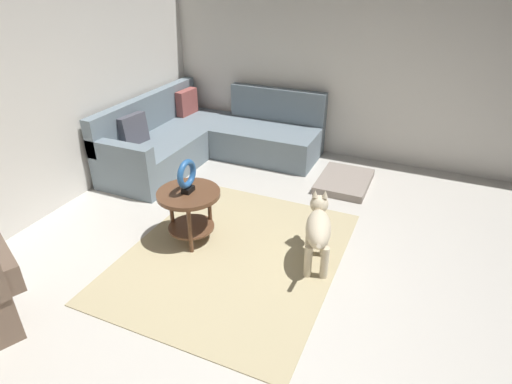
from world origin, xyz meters
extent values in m
cube|color=beige|center=(0.00, 0.00, -0.05)|extent=(6.00, 6.00, 0.10)
cube|color=silver|center=(0.00, 2.94, 1.35)|extent=(6.00, 0.12, 2.70)
cube|color=silver|center=(2.94, 0.00, 1.35)|extent=(0.12, 6.00, 2.70)
cube|color=tan|center=(0.15, 0.70, 0.01)|extent=(2.30, 1.90, 0.01)
cube|color=slate|center=(1.73, 2.41, 0.21)|extent=(2.20, 0.85, 0.42)
cube|color=slate|center=(1.73, 2.76, 0.65)|extent=(2.20, 0.14, 0.46)
cube|color=slate|center=(2.41, 1.28, 0.21)|extent=(0.85, 1.40, 0.42)
cube|color=slate|center=(2.76, 1.28, 0.65)|extent=(0.14, 1.40, 0.46)
cube|color=slate|center=(0.71, 2.41, 0.53)|extent=(0.16, 0.85, 0.22)
cube|color=#994C47|center=(2.48, 2.61, 0.59)|extent=(0.39, 0.15, 0.38)
cube|color=#4C4C56|center=(1.23, 2.61, 0.59)|extent=(0.40, 0.21, 0.39)
cube|color=brown|center=(-1.19, 1.90, 0.51)|extent=(0.35, 0.58, 0.22)
cylinder|color=brown|center=(0.21, 1.19, 0.52)|extent=(0.60, 0.60, 0.04)
cylinder|color=brown|center=(0.21, 1.19, 0.15)|extent=(0.45, 0.45, 0.02)
cylinder|color=brown|center=(0.21, 1.41, 0.25)|extent=(0.04, 0.04, 0.50)
cylinder|color=brown|center=(0.03, 1.08, 0.25)|extent=(0.04, 0.04, 0.50)
cylinder|color=brown|center=(0.40, 1.08, 0.25)|extent=(0.04, 0.04, 0.50)
cube|color=black|center=(0.21, 1.19, 0.57)|extent=(0.12, 0.08, 0.05)
torus|color=#265999|center=(0.21, 1.19, 0.73)|extent=(0.28, 0.06, 0.28)
cube|color=gray|center=(1.98, 0.08, 0.04)|extent=(0.80, 0.60, 0.09)
cylinder|color=beige|center=(0.44, 0.06, 0.16)|extent=(0.07, 0.07, 0.32)
cylinder|color=beige|center=(0.48, -0.08, 0.16)|extent=(0.07, 0.07, 0.32)
cylinder|color=beige|center=(0.14, -0.03, 0.16)|extent=(0.07, 0.07, 0.32)
cylinder|color=beige|center=(0.18, -0.16, 0.16)|extent=(0.07, 0.07, 0.32)
ellipsoid|color=beige|center=(0.31, -0.05, 0.40)|extent=(0.56, 0.35, 0.24)
sphere|color=beige|center=(0.60, 0.03, 0.48)|extent=(0.17, 0.17, 0.17)
ellipsoid|color=beige|center=(0.67, 0.05, 0.46)|extent=(0.13, 0.10, 0.07)
cone|color=beige|center=(0.57, 0.07, 0.59)|extent=(0.06, 0.06, 0.07)
cone|color=beige|center=(0.60, -0.02, 0.59)|extent=(0.06, 0.06, 0.07)
cylinder|color=beige|center=(0.01, -0.14, 0.44)|extent=(0.20, 0.09, 0.16)
camera|label=1|loc=(-2.70, -0.78, 2.44)|focal=29.62mm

